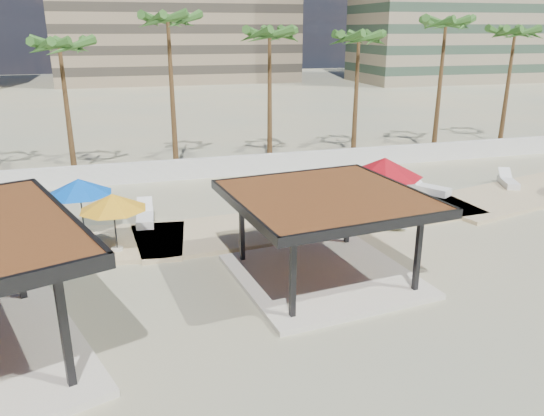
# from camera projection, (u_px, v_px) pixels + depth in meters

# --- Properties ---
(ground) EXTENTS (200.00, 200.00, 0.00)m
(ground) POSITION_uv_depth(u_px,v_px,m) (335.00, 301.00, 17.09)
(ground) COLOR tan
(ground) RESTS_ON ground
(promenade) EXTENTS (44.45, 7.97, 0.24)m
(promenade) POSITION_uv_depth(u_px,v_px,m) (312.00, 217.00, 24.57)
(promenade) COLOR #C6B284
(promenade) RESTS_ON ground
(boundary_wall) EXTENTS (56.00, 0.30, 1.20)m
(boundary_wall) POSITION_uv_depth(u_px,v_px,m) (232.00, 166.00, 31.47)
(boundary_wall) COLOR silver
(boundary_wall) RESTS_ON ground
(pavilion_central) EXTENTS (6.83, 6.83, 3.12)m
(pavilion_central) POSITION_uv_depth(u_px,v_px,m) (325.00, 228.00, 18.08)
(pavilion_central) COLOR beige
(pavilion_central) RESTS_ON ground
(umbrella_b) EXTENTS (3.41, 3.41, 2.28)m
(umbrella_b) POSITION_uv_depth(u_px,v_px,m) (113.00, 202.00, 19.94)
(umbrella_b) COLOR beige
(umbrella_b) RESTS_ON promenade
(umbrella_c) EXTENTS (4.26, 4.26, 2.95)m
(umbrella_c) POSITION_uv_depth(u_px,v_px,m) (384.00, 167.00, 22.69)
(umbrella_c) COLOR beige
(umbrella_c) RESTS_ON promenade
(umbrella_f) EXTENTS (3.51, 3.51, 2.38)m
(umbrella_f) POSITION_uv_depth(u_px,v_px,m) (79.00, 187.00, 21.59)
(umbrella_f) COLOR beige
(umbrella_f) RESTS_ON promenade
(lounger_a) EXTENTS (0.87, 2.26, 0.84)m
(lounger_a) POSITION_uv_depth(u_px,v_px,m) (145.00, 217.00, 23.54)
(lounger_a) COLOR silver
(lounger_a) RESTS_ON promenade
(lounger_b) EXTENTS (1.58, 2.26, 0.82)m
(lounger_b) POSITION_uv_depth(u_px,v_px,m) (398.00, 216.00, 23.70)
(lounger_b) COLOR silver
(lounger_b) RESTS_ON promenade
(lounger_c) EXTENTS (1.92, 2.43, 0.90)m
(lounger_c) POSITION_uv_depth(u_px,v_px,m) (427.00, 189.00, 27.73)
(lounger_c) COLOR silver
(lounger_c) RESTS_ON promenade
(lounger_d) EXTENTS (1.37, 2.15, 0.78)m
(lounger_d) POSITION_uv_depth(u_px,v_px,m) (508.00, 182.00, 29.04)
(lounger_d) COLOR silver
(lounger_d) RESTS_ON promenade
(palm_c) EXTENTS (3.00, 3.00, 8.33)m
(palm_c) POSITION_uv_depth(u_px,v_px,m) (60.00, 50.00, 28.92)
(palm_c) COLOR brown
(palm_c) RESTS_ON ground
(palm_d) EXTENTS (3.00, 3.00, 9.69)m
(palm_d) POSITION_uv_depth(u_px,v_px,m) (168.00, 26.00, 30.80)
(palm_d) COLOR brown
(palm_d) RESTS_ON ground
(palm_e) EXTENTS (3.00, 3.00, 8.87)m
(palm_e) POSITION_uv_depth(u_px,v_px,m) (270.00, 39.00, 32.15)
(palm_e) COLOR brown
(palm_e) RESTS_ON ground
(palm_f) EXTENTS (3.00, 3.00, 8.63)m
(palm_f) POSITION_uv_depth(u_px,v_px,m) (359.00, 42.00, 33.97)
(palm_f) COLOR brown
(palm_f) RESTS_ON ground
(palm_g) EXTENTS (3.00, 3.00, 9.53)m
(palm_g) POSITION_uv_depth(u_px,v_px,m) (445.00, 28.00, 34.89)
(palm_g) COLOR brown
(palm_g) RESTS_ON ground
(palm_h) EXTENTS (3.00, 3.00, 8.95)m
(palm_h) POSITION_uv_depth(u_px,v_px,m) (515.00, 37.00, 37.18)
(palm_h) COLOR brown
(palm_h) RESTS_ON ground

